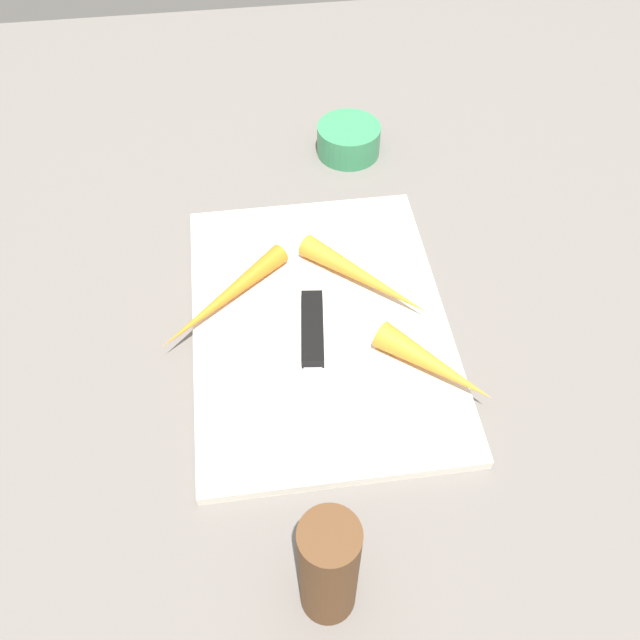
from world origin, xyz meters
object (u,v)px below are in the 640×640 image
at_px(knife, 313,339).
at_px(carrot_longest, 224,298).
at_px(carrot_shortest, 434,365).
at_px(pepper_grinder, 329,569).
at_px(cutting_board, 320,324).
at_px(small_bowl, 349,140).
at_px(carrot_medium, 365,278).

height_order(knife, carrot_longest, carrot_longest).
bearing_deg(carrot_shortest, knife, -160.44).
bearing_deg(carrot_longest, pepper_grinder, 60.70).
height_order(cutting_board, pepper_grinder, pepper_grinder).
xyz_separation_m(small_bowl, pepper_grinder, (0.56, -0.11, 0.04)).
distance_m(cutting_board, small_bowl, 0.30).
distance_m(small_bowl, pepper_grinder, 0.57).
xyz_separation_m(carrot_shortest, small_bowl, (-0.37, -0.02, -0.01)).
height_order(carrot_shortest, pepper_grinder, pepper_grinder).
height_order(cutting_board, carrot_shortest, carrot_shortest).
xyz_separation_m(carrot_medium, pepper_grinder, (0.31, -0.08, 0.04)).
height_order(carrot_medium, carrot_shortest, carrot_shortest).
xyz_separation_m(cutting_board, carrot_shortest, (0.08, 0.10, 0.02)).
height_order(carrot_longest, pepper_grinder, pepper_grinder).
relative_size(cutting_board, carrot_shortest, 2.93).
bearing_deg(pepper_grinder, small_bowl, 169.19).
relative_size(carrot_shortest, small_bowl, 1.51).
bearing_deg(cutting_board, small_bowl, 165.14).
bearing_deg(carrot_medium, small_bowl, 130.10).
distance_m(knife, small_bowl, 0.33).
xyz_separation_m(carrot_longest, small_bowl, (-0.25, 0.17, -0.00)).
relative_size(carrot_shortest, carrot_longest, 0.72).
height_order(cutting_board, carrot_longest, carrot_longest).
xyz_separation_m(carrot_longest, pepper_grinder, (0.30, 0.07, 0.04)).
xyz_separation_m(carrot_shortest, carrot_longest, (-0.11, -0.19, -0.00)).
bearing_deg(cutting_board, knife, -21.95).
distance_m(carrot_shortest, pepper_grinder, 0.23).
height_order(carrot_medium, pepper_grinder, pepper_grinder).
bearing_deg(carrot_medium, carrot_longest, -131.83).
bearing_deg(pepper_grinder, carrot_shortest, 145.70).
height_order(small_bowl, pepper_grinder, pepper_grinder).
bearing_deg(carrot_shortest, carrot_medium, 155.72).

